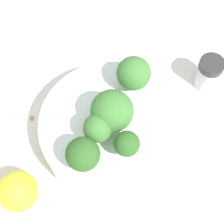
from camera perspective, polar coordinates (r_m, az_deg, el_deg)
The scene contains 10 objects.
ground_plane at distance 0.56m, azimuth 0.00°, elevation -3.69°, with size 3.00×3.00×0.00m, color silver.
bowl at distance 0.54m, azimuth 0.00°, elevation -2.69°, with size 0.20×0.20×0.05m, color silver.
broccoli_floret_0 at distance 0.47m, azimuth 2.27°, elevation -4.93°, with size 0.03×0.03×0.05m.
broccoli_floret_1 at distance 0.49m, azimuth -0.01°, elevation 0.18°, with size 0.06×0.06×0.06m.
broccoli_floret_2 at distance 0.47m, azimuth -4.46°, elevation -6.47°, with size 0.04×0.04×0.05m.
broccoli_floret_3 at distance 0.48m, azimuth -1.76°, elevation -2.87°, with size 0.04×0.04×0.05m.
broccoli_floret_4 at distance 0.52m, azimuth 3.30°, elevation 5.83°, with size 0.05×0.05×0.06m.
pepper_shaker at distance 0.60m, azimuth 14.49°, elevation 5.79°, with size 0.04×0.04×0.06m.
lemon_wedge at distance 0.52m, azimuth -14.18°, elevation -11.63°, with size 0.05×0.05×0.05m, color yellow.
almond_crumb_0 at distance 0.58m, azimuth -12.12°, elevation -0.85°, with size 0.01×0.00×0.01m, color #AD7F4C.
Camera 1 is at (0.14, -0.18, 0.51)m, focal length 60.00 mm.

